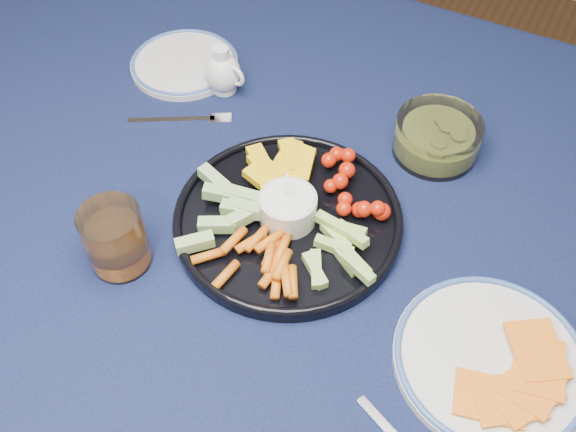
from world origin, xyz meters
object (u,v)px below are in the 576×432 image
at_px(crudite_platter, 286,216).
at_px(pickle_bowl, 437,139).
at_px(creamer_pitcher, 223,72).
at_px(cheese_plate, 491,358).
at_px(dining_table, 300,212).
at_px(juice_tumbler, 116,241).
at_px(side_plate_extra, 184,63).

distance_m(crudite_platter, pickle_bowl, 0.28).
bearing_deg(pickle_bowl, crudite_platter, -120.03).
relative_size(creamer_pitcher, cheese_plate, 0.36).
bearing_deg(crudite_platter, pickle_bowl, 59.97).
xyz_separation_m(crudite_platter, creamer_pitcher, (-0.23, 0.22, 0.02)).
height_order(dining_table, creamer_pitcher, creamer_pitcher).
bearing_deg(cheese_plate, crudite_platter, 166.57).
bearing_deg(cheese_plate, juice_tumbler, -170.35).
bearing_deg(side_plate_extra, crudite_platter, -35.39).
bearing_deg(juice_tumbler, dining_table, 59.97).
height_order(cheese_plate, side_plate_extra, cheese_plate).
bearing_deg(side_plate_extra, dining_table, -24.57).
distance_m(cheese_plate, juice_tumbler, 0.50).
bearing_deg(creamer_pitcher, juice_tumbler, -80.58).
xyz_separation_m(crudite_platter, juice_tumbler, (-0.17, -0.16, 0.02)).
bearing_deg(crudite_platter, side_plate_extra, 144.61).
bearing_deg(cheese_plate, dining_table, 153.63).
xyz_separation_m(crudite_platter, pickle_bowl, (0.14, 0.24, 0.01)).
distance_m(pickle_bowl, juice_tumbler, 0.51).
bearing_deg(juice_tumbler, cheese_plate, 9.65).
distance_m(dining_table, crudite_platter, 0.14).
height_order(creamer_pitcher, pickle_bowl, creamer_pitcher).
height_order(crudite_platter, creamer_pitcher, crudite_platter).
relative_size(dining_table, juice_tumbler, 16.97).
distance_m(creamer_pitcher, pickle_bowl, 0.37).
height_order(crudite_platter, juice_tumbler, crudite_platter).
xyz_separation_m(dining_table, creamer_pitcher, (-0.21, 0.12, 0.12)).
bearing_deg(pickle_bowl, dining_table, -138.23).
bearing_deg(side_plate_extra, juice_tumbler, -68.09).
bearing_deg(creamer_pitcher, cheese_plate, -27.66).
bearing_deg(crudite_platter, dining_table, 104.14).
distance_m(crudite_platter, cheese_plate, 0.33).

